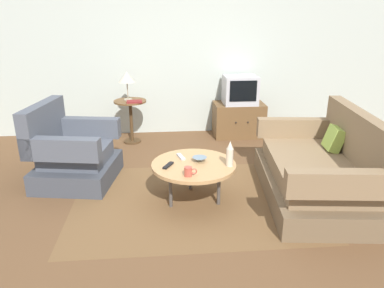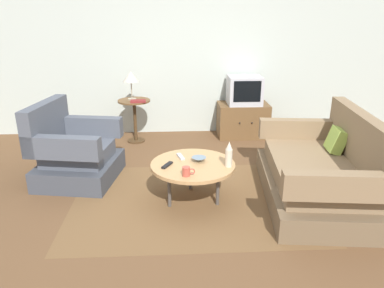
% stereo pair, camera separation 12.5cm
% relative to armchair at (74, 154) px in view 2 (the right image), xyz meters
% --- Properties ---
extents(ground_plane, '(16.00, 16.00, 0.00)m').
position_rel_armchair_xyz_m(ground_plane, '(1.35, -0.60, -0.32)').
color(ground_plane, brown).
extents(back_wall, '(9.00, 0.12, 2.70)m').
position_rel_armchair_xyz_m(back_wall, '(1.35, 1.84, 1.03)').
color(back_wall, '#B2BCB2').
rests_on(back_wall, ground).
extents(area_rug, '(2.53, 1.84, 0.00)m').
position_rel_armchair_xyz_m(area_rug, '(1.37, -0.62, -0.32)').
color(area_rug, brown).
rests_on(area_rug, ground).
extents(armchair, '(0.98, 1.04, 0.93)m').
position_rel_armchair_xyz_m(armchair, '(0.00, 0.00, 0.00)').
color(armchair, '#3E424B').
rests_on(armchair, ground).
extents(couch, '(1.18, 1.82, 0.93)m').
position_rel_armchair_xyz_m(couch, '(2.72, -0.65, -0.02)').
color(couch, brown).
rests_on(couch, ground).
extents(coffee_table, '(0.87, 0.87, 0.43)m').
position_rel_armchair_xyz_m(coffee_table, '(1.37, -0.62, 0.08)').
color(coffee_table, tan).
rests_on(coffee_table, ground).
extents(side_table, '(0.48, 0.48, 0.65)m').
position_rel_armchair_xyz_m(side_table, '(0.60, 1.32, 0.15)').
color(side_table, brown).
rests_on(side_table, ground).
extents(tv_stand, '(0.79, 0.52, 0.53)m').
position_rel_armchair_xyz_m(tv_stand, '(2.29, 1.50, -0.05)').
color(tv_stand, brown).
rests_on(tv_stand, ground).
extents(television, '(0.51, 0.44, 0.44)m').
position_rel_armchair_xyz_m(television, '(2.29, 1.48, 0.43)').
color(television, '#B7B7BC').
rests_on(television, tv_stand).
extents(table_lamp, '(0.25, 0.25, 0.42)m').
position_rel_armchair_xyz_m(table_lamp, '(0.57, 1.34, 0.67)').
color(table_lamp, '#9E937A').
rests_on(table_lamp, side_table).
extents(vase, '(0.07, 0.07, 0.27)m').
position_rel_armchair_xyz_m(vase, '(1.73, -0.71, 0.23)').
color(vase, beige).
rests_on(vase, coffee_table).
extents(mug, '(0.12, 0.07, 0.09)m').
position_rel_armchair_xyz_m(mug, '(1.30, -0.92, 0.15)').
color(mug, '#B74C3D').
rests_on(mug, coffee_table).
extents(bowl, '(0.15, 0.15, 0.05)m').
position_rel_armchair_xyz_m(bowl, '(1.44, -0.57, 0.13)').
color(bowl, slate).
rests_on(bowl, coffee_table).
extents(tv_remote_dark, '(0.12, 0.17, 0.02)m').
position_rel_armchair_xyz_m(tv_remote_dark, '(1.11, -0.67, 0.12)').
color(tv_remote_dark, black).
rests_on(tv_remote_dark, coffee_table).
extents(tv_remote_silver, '(0.09, 0.18, 0.02)m').
position_rel_armchair_xyz_m(tv_remote_silver, '(1.25, -0.45, 0.12)').
color(tv_remote_silver, '#B2B2B7').
rests_on(tv_remote_silver, coffee_table).
extents(book, '(0.23, 0.15, 0.03)m').
position_rel_armchair_xyz_m(book, '(0.67, 1.18, 0.35)').
color(book, maroon).
rests_on(book, side_table).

